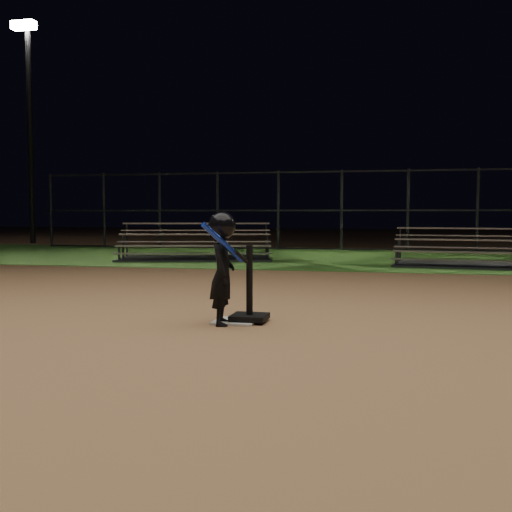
{
  "coord_description": "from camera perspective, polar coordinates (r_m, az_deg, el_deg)",
  "views": [
    {
      "loc": [
        1.68,
        -6.42,
        1.18
      ],
      "look_at": [
        0.0,
        1.0,
        0.65
      ],
      "focal_mm": 43.63,
      "sensor_mm": 36.0,
      "label": 1
    }
  ],
  "objects": [
    {
      "name": "home_plate",
      "position": [
        6.74,
        -1.89,
        -6.0
      ],
      "size": [
        0.45,
        0.45,
        0.02
      ],
      "primitive_type": "cube",
      "color": "beige",
      "rests_on": "ground"
    },
    {
      "name": "backstop_fence",
      "position": [
        19.49,
        7.85,
        4.16
      ],
      "size": [
        20.08,
        0.08,
        2.5
      ],
      "color": "#38383D",
      "rests_on": "ground"
    },
    {
      "name": "bleacher_right",
      "position": [
        14.32,
        19.49,
        -0.26
      ],
      "size": [
        3.59,
        2.0,
        0.85
      ],
      "rotation": [
        0.0,
        0.0,
        -0.09
      ],
      "color": "#ABACB0",
      "rests_on": "ground"
    },
    {
      "name": "ground",
      "position": [
        6.74,
        -1.89,
        -6.1
      ],
      "size": [
        80.0,
        80.0,
        0.0
      ],
      "primitive_type": "plane",
      "color": "#9E7048",
      "rests_on": "ground"
    },
    {
      "name": "grass_strip",
      "position": [
        16.54,
        6.91,
        -0.1
      ],
      "size": [
        60.0,
        8.0,
        0.01
      ],
      "primitive_type": "cube",
      "color": "#2F5C1E",
      "rests_on": "ground"
    },
    {
      "name": "batting_tee",
      "position": [
        6.72,
        -0.6,
        -4.61
      ],
      "size": [
        0.38,
        0.38,
        0.81
      ],
      "color": "black",
      "rests_on": "home_plate"
    },
    {
      "name": "bleacher_left",
      "position": [
        15.63,
        -5.6,
        0.35
      ],
      "size": [
        4.1,
        2.69,
        0.92
      ],
      "rotation": [
        0.0,
        0.0,
        0.24
      ],
      "color": "silver",
      "rests_on": "ground"
    },
    {
      "name": "child_batter",
      "position": [
        6.51,
        -3.1,
        -0.84
      ],
      "size": [
        0.43,
        0.63,
        1.19
      ],
      "rotation": [
        0.0,
        0.0,
        1.73
      ],
      "color": "black",
      "rests_on": "ground"
    },
    {
      "name": "light_pole_left",
      "position": [
        25.64,
        -20.11,
        12.2
      ],
      "size": [
        0.9,
        0.53,
        8.3
      ],
      "color": "#2D2D30",
      "rests_on": "ground"
    }
  ]
}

